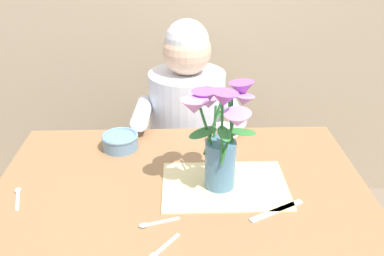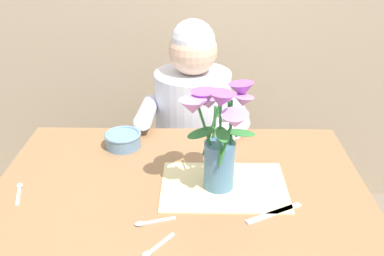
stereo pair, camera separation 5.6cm
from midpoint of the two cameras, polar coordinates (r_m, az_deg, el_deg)
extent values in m
cube|color=olive|center=(1.41, -2.60, -8.22)|extent=(1.20, 0.80, 0.04)
cylinder|color=olive|center=(1.99, -18.33, -11.18)|extent=(0.06, 0.06, 0.70)
cylinder|color=olive|center=(1.97, 13.92, -10.83)|extent=(0.06, 0.06, 0.70)
cylinder|color=#4C4C56|center=(2.22, -1.33, -9.99)|extent=(0.30, 0.30, 0.40)
cylinder|color=silver|center=(1.98, -1.47, 0.48)|extent=(0.34, 0.34, 0.50)
sphere|color=#DBB293|center=(1.85, -1.59, 10.22)|extent=(0.21, 0.21, 0.21)
sphere|color=silver|center=(1.84, -1.61, 11.41)|extent=(0.19, 0.19, 0.19)
cylinder|color=silver|center=(1.81, -7.51, 2.11)|extent=(0.07, 0.33, 0.12)
cylinder|color=silver|center=(1.81, 4.55, 2.27)|extent=(0.07, 0.33, 0.12)
cube|color=beige|center=(1.39, 3.20, -7.66)|extent=(0.40, 0.28, 0.00)
cylinder|color=teal|center=(1.35, 2.55, -4.93)|extent=(0.10, 0.10, 0.16)
cylinder|color=#2D7533|center=(1.30, 4.06, -0.12)|extent=(0.01, 0.06, 0.18)
cone|color=#CC7FDB|center=(1.27, 5.62, 3.67)|extent=(0.09, 0.09, 0.04)
sphere|color=#E5D14C|center=(1.27, 5.63, 3.88)|extent=(0.02, 0.02, 0.02)
cylinder|color=#2D7533|center=(1.30, 3.95, 0.62)|extent=(0.03, 0.04, 0.20)
cone|color=#A351B7|center=(1.29, 5.38, 5.13)|extent=(0.11, 0.11, 0.05)
sphere|color=#E5D14C|center=(1.28, 5.39, 5.34)|extent=(0.02, 0.02, 0.02)
cylinder|color=#2D7533|center=(1.33, 1.78, -0.17)|extent=(0.02, 0.04, 0.15)
cone|color=#CC7FDB|center=(1.33, 0.97, 3.41)|extent=(0.08, 0.08, 0.04)
sphere|color=#E5D14C|center=(1.33, 0.98, 3.61)|extent=(0.02, 0.02, 0.02)
cylinder|color=#2D7533|center=(1.30, 1.52, 0.01)|extent=(0.06, 0.03, 0.18)
cone|color=#A351B7|center=(1.27, 0.40, 3.95)|extent=(0.10, 0.09, 0.05)
sphere|color=#E5D14C|center=(1.27, 0.40, 4.16)|extent=(0.02, 0.02, 0.02)
cylinder|color=#2D7533|center=(1.28, 0.84, -0.59)|extent=(0.06, 0.01, 0.17)
cone|color=#CC7FDB|center=(1.23, -1.04, 2.83)|extent=(0.10, 0.10, 0.05)
sphere|color=#E5D14C|center=(1.22, -1.05, 3.05)|extent=(0.02, 0.02, 0.02)
cylinder|color=#2D7533|center=(1.24, 2.70, -0.22)|extent=(0.01, 0.04, 0.22)
cone|color=#A351B7|center=(1.16, 2.84, 3.83)|extent=(0.10, 0.10, 0.05)
sphere|color=#E5D14C|center=(1.16, 2.84, 4.06)|extent=(0.02, 0.02, 0.02)
cylinder|color=#2D7533|center=(1.26, 3.58, -1.48)|extent=(0.05, 0.04, 0.16)
cone|color=#CC7FDB|center=(1.18, 4.69, 1.07)|extent=(0.10, 0.10, 0.05)
sphere|color=#E5D14C|center=(1.18, 4.70, 1.29)|extent=(0.02, 0.02, 0.02)
ellipsoid|color=#2D7533|center=(1.33, 2.74, 1.88)|extent=(0.05, 0.09, 0.03)
ellipsoid|color=#2D7533|center=(1.26, 0.18, -0.62)|extent=(0.10, 0.07, 0.03)
ellipsoid|color=#2D7533|center=(1.28, 5.30, -0.51)|extent=(0.10, 0.06, 0.01)
ellipsoid|color=#2D7533|center=(1.23, 2.99, -0.76)|extent=(0.04, 0.09, 0.02)
cylinder|color=#6689A8|center=(1.62, -10.51, -1.86)|extent=(0.13, 0.13, 0.05)
torus|color=#6689A8|center=(1.61, -10.58, -1.08)|extent=(0.14, 0.14, 0.01)
cube|color=silver|center=(1.30, 9.94, -10.81)|extent=(0.18, 0.10, 0.00)
cylinder|color=silver|center=(1.61, 3.14, -0.94)|extent=(0.07, 0.07, 0.08)
torus|color=silver|center=(1.61, 4.49, -0.80)|extent=(0.04, 0.01, 0.04)
cube|color=silver|center=(1.18, -4.77, -15.18)|extent=(0.07, 0.08, 0.00)
ellipsoid|color=silver|center=(1.15, -6.64, -16.53)|extent=(0.03, 0.03, 0.01)
cube|color=silver|center=(1.25, -5.27, -12.32)|extent=(0.10, 0.04, 0.00)
ellipsoid|color=silver|center=(1.24, -7.79, -12.70)|extent=(0.03, 0.03, 0.01)
cube|color=silver|center=(1.44, -23.24, -8.88)|extent=(0.04, 0.10, 0.00)
ellipsoid|color=silver|center=(1.48, -23.16, -7.62)|extent=(0.03, 0.03, 0.01)
camera|label=1|loc=(0.03, -91.19, -0.60)|focal=40.12mm
camera|label=2|loc=(0.03, 88.81, 0.60)|focal=40.12mm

